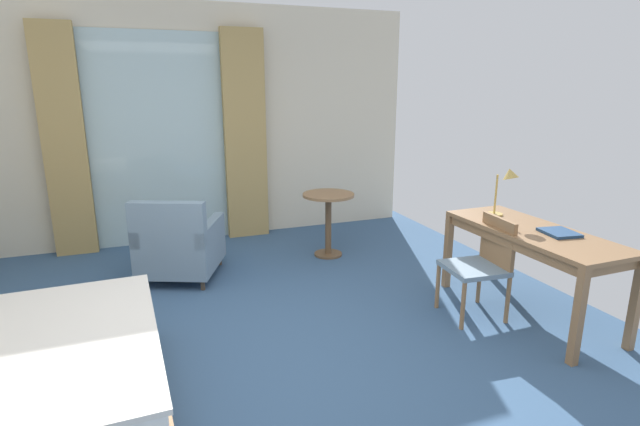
{
  "coord_description": "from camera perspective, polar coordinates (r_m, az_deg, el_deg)",
  "views": [
    {
      "loc": [
        -0.6,
        -3.02,
        1.91
      ],
      "look_at": [
        0.68,
        0.38,
        0.95
      ],
      "focal_mm": 27.55,
      "sensor_mm": 36.0,
      "label": 1
    }
  ],
  "objects": [
    {
      "name": "desk_lamp",
      "position": [
        4.61,
        20.85,
        3.41
      ],
      "size": [
        0.18,
        0.28,
        0.47
      ],
      "color": "tan",
      "rests_on": "writing_desk"
    },
    {
      "name": "armchair_by_window",
      "position": [
        5.11,
        -16.0,
        -3.68
      ],
      "size": [
        0.97,
        1.01,
        0.86
      ],
      "color": "gray",
      "rests_on": "ground"
    },
    {
      "name": "curtain_panel_left",
      "position": [
        6.13,
        -27.58,
        7.19
      ],
      "size": [
        0.44,
        0.1,
        2.55
      ],
      "primitive_type": "cube",
      "color": "tan",
      "rests_on": "ground"
    },
    {
      "name": "curtain_panel_right",
      "position": [
        6.22,
        -8.68,
        8.77
      ],
      "size": [
        0.51,
        0.1,
        2.55
      ],
      "primitive_type": "cube",
      "color": "tan",
      "rests_on": "ground"
    },
    {
      "name": "writing_desk",
      "position": [
        4.42,
        23.48,
        -2.85
      ],
      "size": [
        0.64,
        1.55,
        0.75
      ],
      "color": "olive",
      "rests_on": "ground"
    },
    {
      "name": "wall_back",
      "position": [
        6.28,
        -15.36,
        9.8
      ],
      "size": [
        5.74,
        0.12,
        2.84
      ],
      "primitive_type": "cube",
      "color": "beige",
      "rests_on": "ground"
    },
    {
      "name": "ground",
      "position": [
        3.65,
        -8.36,
        -17.87
      ],
      "size": [
        6.14,
        6.94,
        0.1
      ],
      "primitive_type": "cube",
      "color": "#38567A"
    },
    {
      "name": "round_cafe_table",
      "position": [
        5.52,
        0.98,
        0.25
      ],
      "size": [
        0.58,
        0.58,
        0.72
      ],
      "color": "olive",
      "rests_on": "ground"
    },
    {
      "name": "balcony_glass_door",
      "position": [
        6.19,
        -18.11,
        7.95
      ],
      "size": [
        1.58,
        0.02,
        2.5
      ],
      "primitive_type": "cube",
      "color": "silver",
      "rests_on": "ground"
    },
    {
      "name": "desk_chair",
      "position": [
        4.32,
        18.35,
        -5.33
      ],
      "size": [
        0.49,
        0.48,
        0.85
      ],
      "color": "gray",
      "rests_on": "ground"
    },
    {
      "name": "closed_book",
      "position": [
        4.34,
        26.04,
        -2.06
      ],
      "size": [
        0.27,
        0.3,
        0.02
      ],
      "primitive_type": "cube",
      "rotation": [
        0.0,
        0.0,
        -0.15
      ],
      "color": "navy",
      "rests_on": "writing_desk"
    }
  ]
}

